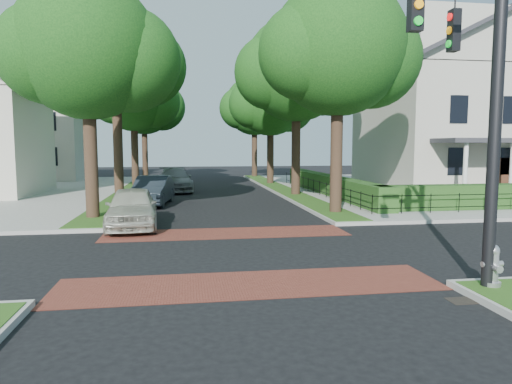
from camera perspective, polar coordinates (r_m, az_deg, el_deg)
ground at (r=13.98m, az=-2.60°, el=-7.64°), size 120.00×120.00×0.00m
sidewalk_ne at (r=38.80m, az=24.01°, el=0.58°), size 30.00×30.00×0.15m
crosswalk_far at (r=17.10m, az=-3.74°, el=-5.15°), size 9.00×2.20×0.01m
crosswalk_near at (r=10.91m, az=-0.79°, el=-11.47°), size 9.00×2.20×0.01m
storm_drain at (r=10.77m, az=24.56°, el=-12.24°), size 0.65×0.45×0.01m
grass_strip_ne at (r=33.48m, az=3.14°, el=0.47°), size 1.60×29.80×0.02m
grass_strip_nw at (r=33.01m, az=-15.53°, el=0.19°), size 1.60×29.80×0.02m
tree_right_near at (r=22.36m, az=10.30°, el=16.99°), size 7.75×6.67×10.66m
tree_right_mid at (r=30.00m, az=5.19°, el=14.84°), size 8.25×7.09×11.22m
tree_right_far at (r=38.57m, az=1.91°, el=11.21°), size 7.25×6.23×9.74m
tree_right_back at (r=47.45m, az=-0.11°, el=10.62°), size 7.50×6.45×10.20m
tree_left_near at (r=21.52m, az=-19.96°, el=16.21°), size 7.50×6.45×10.20m
tree_left_mid at (r=29.49m, az=-16.88°, el=15.48°), size 8.00×6.88×11.48m
tree_left_far at (r=38.15m, az=-14.90°, el=11.40°), size 7.00×6.02×9.86m
tree_left_back at (r=47.12m, az=-13.69°, el=10.67°), size 7.75×6.66×10.44m
hedge_main_road at (r=30.05m, az=9.05°, el=0.93°), size 1.00×18.00×1.20m
fence_main_road at (r=29.83m, az=7.58°, el=0.63°), size 0.06×18.00×0.90m
house_victorian at (r=35.11m, az=24.38°, el=9.79°), size 13.00×13.05×12.48m
house_left_far at (r=47.68m, az=-26.03°, el=7.34°), size 10.00×9.00×10.14m
traffic_signal at (r=11.18m, az=26.49°, el=12.72°), size 2.17×2.00×8.00m
parked_car_front at (r=18.81m, az=-15.23°, el=-1.86°), size 2.22×4.87×1.62m
parked_car_middle at (r=25.78m, az=-12.80°, el=0.19°), size 2.26×5.03×1.60m
parked_car_rear at (r=33.21m, az=-10.15°, el=1.50°), size 2.79×5.89×1.66m
fire_hydrant at (r=11.41m, az=27.43°, el=-8.16°), size 0.52×0.54×0.98m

